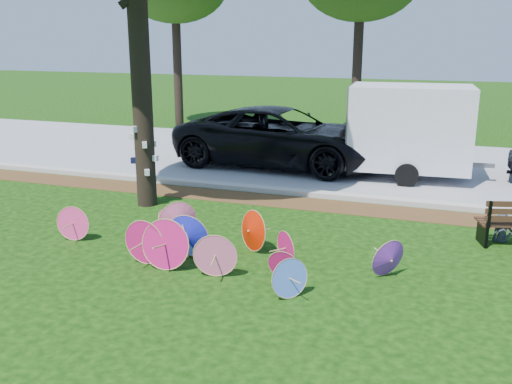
# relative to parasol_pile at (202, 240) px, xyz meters

# --- Properties ---
(ground) EXTENTS (90.00, 90.00, 0.00)m
(ground) POSITION_rel_parasol_pile_xyz_m (0.00, -0.64, -0.36)
(ground) COLOR black
(ground) RESTS_ON ground
(mulch_strip) EXTENTS (90.00, 1.00, 0.01)m
(mulch_strip) POSITION_rel_parasol_pile_xyz_m (0.00, 3.86, -0.35)
(mulch_strip) COLOR #472D16
(mulch_strip) RESTS_ON ground
(curb) EXTENTS (90.00, 0.30, 0.12)m
(curb) POSITION_rel_parasol_pile_xyz_m (0.00, 4.56, -0.30)
(curb) COLOR #B7B5AD
(curb) RESTS_ON ground
(street) EXTENTS (90.00, 8.00, 0.01)m
(street) POSITION_rel_parasol_pile_xyz_m (0.00, 8.71, -0.35)
(street) COLOR gray
(street) RESTS_ON ground
(parasol_pile) EXTENTS (6.45, 2.37, 0.87)m
(parasol_pile) POSITION_rel_parasol_pile_xyz_m (0.00, 0.00, 0.00)
(parasol_pile) COLOR #E5628F
(parasol_pile) RESTS_ON ground
(black_van) EXTENTS (6.33, 3.20, 1.72)m
(black_van) POSITION_rel_parasol_pile_xyz_m (-0.85, 7.48, 0.50)
(black_van) COLOR black
(black_van) RESTS_ON ground
(cargo_trailer) EXTENTS (3.24, 2.19, 2.77)m
(cargo_trailer) POSITION_rel_parasol_pile_xyz_m (2.80, 7.22, 1.03)
(cargo_trailer) COLOR silver
(cargo_trailer) RESTS_ON ground
(person_left) EXTENTS (0.45, 0.37, 1.05)m
(person_left) POSITION_rel_parasol_pile_xyz_m (4.92, 2.70, 0.17)
(person_left) COLOR #38404D
(person_left) RESTS_ON ground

